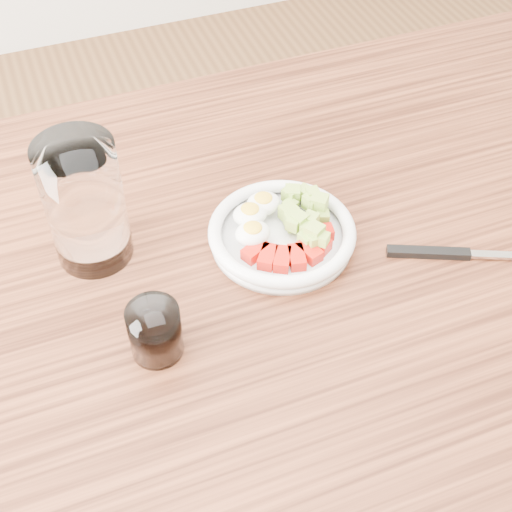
{
  "coord_description": "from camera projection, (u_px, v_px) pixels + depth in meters",
  "views": [
    {
      "loc": [
        -0.22,
        -0.54,
        1.44
      ],
      "look_at": [
        -0.01,
        0.01,
        0.8
      ],
      "focal_mm": 50.0,
      "sensor_mm": 36.0,
      "label": 1
    }
  ],
  "objects": [
    {
      "name": "dining_table",
      "position": [
        266.0,
        325.0,
        0.96
      ],
      "size": [
        1.5,
        0.9,
        0.77
      ],
      "color": "brown",
      "rests_on": "ground"
    },
    {
      "name": "bowl",
      "position": [
        282.0,
        231.0,
        0.92
      ],
      "size": [
        0.19,
        0.19,
        0.05
      ],
      "color": "white",
      "rests_on": "dining_table"
    },
    {
      "name": "fork",
      "position": [
        452.0,
        253.0,
        0.91
      ],
      "size": [
        0.21,
        0.11,
        0.01
      ],
      "color": "black",
      "rests_on": "dining_table"
    },
    {
      "name": "water_glass",
      "position": [
        85.0,
        203.0,
        0.85
      ],
      "size": [
        0.1,
        0.1,
        0.17
      ],
      "primitive_type": "cylinder",
      "color": "white",
      "rests_on": "dining_table"
    },
    {
      "name": "coffee_glass",
      "position": [
        155.0,
        331.0,
        0.79
      ],
      "size": [
        0.06,
        0.06,
        0.07
      ],
      "color": "white",
      "rests_on": "dining_table"
    }
  ]
}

